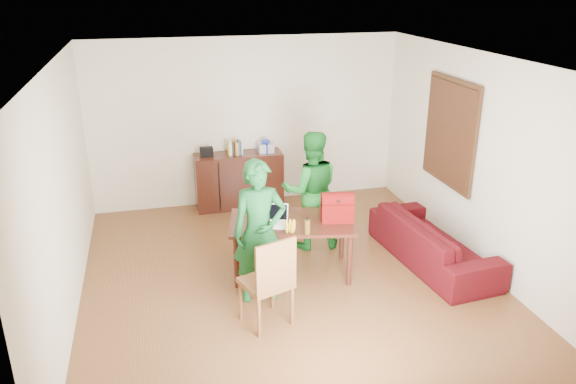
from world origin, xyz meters
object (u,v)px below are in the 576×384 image
object	(u,v)px
chair	(267,298)
red_bag	(337,210)
table	(292,227)
person_far	(311,190)
laptop	(274,222)
bottle	(307,226)
person_near	(259,232)
sofa	(433,241)

from	to	relation	value
chair	red_bag	bearing A→B (deg)	20.30
table	person_far	xyz separation A→B (m)	(0.44, 0.68, 0.20)
laptop	red_bag	world-z (taller)	red_bag
laptop	red_bag	size ratio (longest dim) A/B	0.96
table	person_far	size ratio (longest dim) A/B	1.01
table	person_far	distance (m)	0.84
person_far	bottle	world-z (taller)	person_far
person_near	person_far	bearing A→B (deg)	52.52
bottle	red_bag	bearing A→B (deg)	30.76
table	red_bag	world-z (taller)	red_bag
chair	bottle	size ratio (longest dim) A/B	5.28
person_far	red_bag	xyz separation A→B (m)	(0.10, -0.81, 0.03)
person_near	red_bag	xyz separation A→B (m)	(1.05, 0.37, 0.01)
chair	red_bag	distance (m)	1.52
bottle	table	bearing A→B (deg)	101.74
table	person_far	world-z (taller)	person_far
person_far	table	bearing A→B (deg)	63.14
person_near	laptop	xyz separation A→B (m)	(0.26, 0.41, -0.09)
red_bag	bottle	bearing A→B (deg)	-137.40
bottle	sofa	world-z (taller)	bottle
person_near	sofa	world-z (taller)	person_near
table	chair	bearing A→B (deg)	-106.19
person_near	laptop	bearing A→B (deg)	59.21
red_bag	sofa	distance (m)	1.44
chair	person_near	bearing A→B (deg)	66.65
table	chair	world-z (taller)	chair
chair	person_far	size ratio (longest dim) A/B	0.64
table	sofa	world-z (taller)	table
person_far	laptop	bearing A→B (deg)	53.97
person_far	laptop	distance (m)	1.03
sofa	red_bag	bearing A→B (deg)	81.84
table	laptop	world-z (taller)	laptop
chair	bottle	xyz separation A→B (m)	(0.63, 0.63, 0.51)
laptop	person_near	bearing A→B (deg)	-103.72
person_near	person_far	size ratio (longest dim) A/B	1.02
table	laptop	xyz separation A→B (m)	(-0.25, -0.08, 0.13)
table	laptop	distance (m)	0.29
table	bottle	xyz separation A→B (m)	(0.08, -0.40, 0.19)
chair	sofa	size ratio (longest dim) A/B	0.51
table	red_bag	bearing A→B (deg)	-1.38
person_far	red_bag	distance (m)	0.81
bottle	red_bag	xyz separation A→B (m)	(0.46, 0.27, 0.04)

